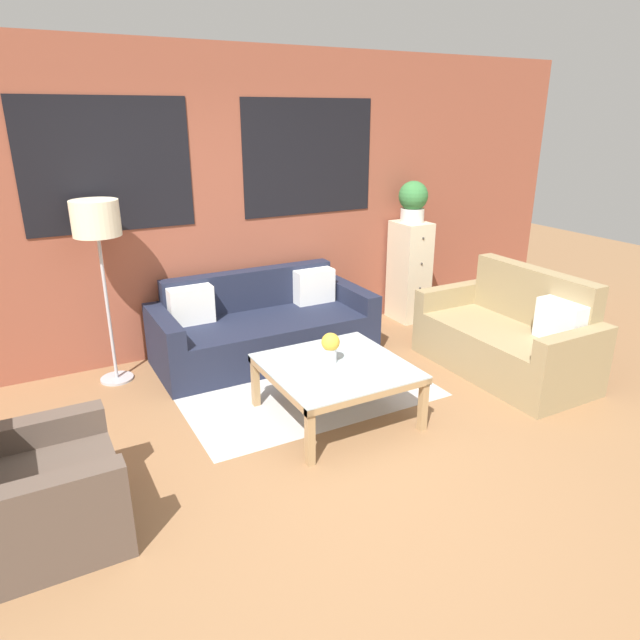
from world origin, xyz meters
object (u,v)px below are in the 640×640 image
Objects in this scene: settee_vintage at (509,339)px; potted_plant at (413,200)px; couch_dark at (263,329)px; flower_vase at (331,346)px; drawer_cabinet at (409,271)px; floor_lamp at (97,227)px; armchair_corner at (35,495)px; coffee_table at (336,372)px.

settee_vintage is 3.62× the size of potted_plant.
couch_dark is 1.33m from flower_vase.
potted_plant reaches higher than flower_vase.
drawer_cabinet is at bearing 6.24° from couch_dark.
floor_lamp is 2.12m from flower_vase.
floor_lamp is (0.73, 1.87, 1.08)m from armchair_corner.
potted_plant is (3.21, 0.07, -0.02)m from floor_lamp.
settee_vintage reaches higher than flower_vase.
couch_dark is at bearing 142.74° from settee_vintage.
coffee_table is 2.31× the size of potted_plant.
settee_vintage reaches higher than couch_dark.
settee_vintage reaches higher than armchair_corner.
drawer_cabinet is at bearing -90.00° from potted_plant.
coffee_table is 0.64× the size of floor_lamp.
floor_lamp is 6.69× the size of flower_vase.
floor_lamp is at bearing 132.56° from coffee_table.
settee_vintage is 3.64m from floor_lamp.
settee_vintage is at bearing -2.40° from flower_vase.
settee_vintage is at bearing -25.49° from floor_lamp.
couch_dark is 2.26m from settee_vintage.
settee_vintage is 3.89m from armchair_corner.
potted_plant is (1.86, 0.20, 1.06)m from couch_dark.
flower_vase is at bearing 11.90° from armchair_corner.
settee_vintage is at bearing 5.36° from armchair_corner.
coffee_table is (-1.78, 0.01, 0.07)m from settee_vintage.
floor_lamp reaches higher than coffee_table.
couch_dark is at bearing 90.19° from flower_vase.
armchair_corner is at bearing -111.30° from floor_lamp.
settee_vintage reaches higher than coffee_table.
flower_vase is (2.08, 0.44, 0.30)m from armchair_corner.
armchair_corner is 0.54× the size of floor_lamp.
potted_plant is at bearing 6.25° from couch_dark.
potted_plant is 1.86× the size of flower_vase.
drawer_cabinet is 2.53× the size of potted_plant.
couch_dark is 1.73m from floor_lamp.
flower_vase is at bearing -46.49° from floor_lamp.
coffee_table is (2.09, 0.38, 0.10)m from armchair_corner.
floor_lamp reaches higher than drawer_cabinet.
coffee_table is at bearing -78.16° from flower_vase.
drawer_cabinet is at bearing 26.18° from armchair_corner.
potted_plant is (1.84, 1.56, 0.95)m from coffee_table.
coffee_table is 2.42m from drawer_cabinet.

